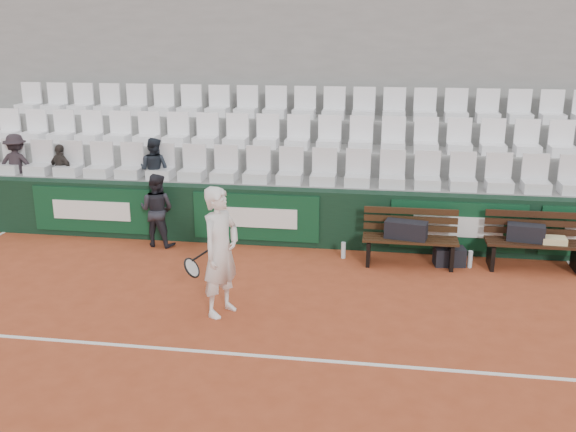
% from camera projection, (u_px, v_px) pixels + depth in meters
% --- Properties ---
extents(ground, '(80.00, 80.00, 0.00)m').
position_uv_depth(ground, '(208.00, 352.00, 7.56)').
color(ground, '#A84526').
rests_on(ground, ground).
extents(court_baseline, '(18.00, 0.06, 0.01)m').
position_uv_depth(court_baseline, '(208.00, 352.00, 7.56)').
color(court_baseline, white).
rests_on(court_baseline, ground).
extents(back_barrier, '(18.00, 0.34, 1.00)m').
position_uv_depth(back_barrier, '(273.00, 216.00, 11.19)').
color(back_barrier, black).
rests_on(back_barrier, ground).
extents(grandstand_tier_front, '(18.00, 0.95, 1.00)m').
position_uv_depth(grandstand_tier_front, '(275.00, 207.00, 11.80)').
color(grandstand_tier_front, gray).
rests_on(grandstand_tier_front, ground).
extents(grandstand_tier_mid, '(18.00, 0.95, 1.45)m').
position_uv_depth(grandstand_tier_mid, '(283.00, 183.00, 12.64)').
color(grandstand_tier_mid, gray).
rests_on(grandstand_tier_mid, ground).
extents(grandstand_tier_back, '(18.00, 0.95, 1.90)m').
position_uv_depth(grandstand_tier_back, '(290.00, 162.00, 13.47)').
color(grandstand_tier_back, gray).
rests_on(grandstand_tier_back, ground).
extents(grandstand_rear_wall, '(18.00, 0.30, 4.40)m').
position_uv_depth(grandstand_rear_wall, '(295.00, 99.00, 13.71)').
color(grandstand_rear_wall, gray).
rests_on(grandstand_rear_wall, ground).
extents(seat_row_front, '(11.90, 0.44, 0.63)m').
position_uv_depth(seat_row_front, '(273.00, 165.00, 11.40)').
color(seat_row_front, silver).
rests_on(seat_row_front, grandstand_tier_front).
extents(seat_row_mid, '(11.90, 0.44, 0.63)m').
position_uv_depth(seat_row_mid, '(282.00, 132.00, 12.17)').
color(seat_row_mid, white).
rests_on(seat_row_mid, grandstand_tier_mid).
extents(seat_row_back, '(11.90, 0.44, 0.63)m').
position_uv_depth(seat_row_back, '(289.00, 102.00, 12.95)').
color(seat_row_back, white).
rests_on(seat_row_back, grandstand_tier_back).
extents(bench_left, '(1.50, 0.56, 0.45)m').
position_uv_depth(bench_left, '(409.00, 251.00, 10.27)').
color(bench_left, '#341E0F').
rests_on(bench_left, ground).
extents(bench_right, '(1.50, 0.56, 0.45)m').
position_uv_depth(bench_right, '(533.00, 255.00, 10.09)').
color(bench_right, black).
rests_on(bench_right, ground).
extents(sports_bag_left, '(0.70, 0.41, 0.28)m').
position_uv_depth(sports_bag_left, '(406.00, 230.00, 10.17)').
color(sports_bag_left, black).
rests_on(sports_bag_left, bench_left).
extents(sports_bag_right, '(0.60, 0.35, 0.26)m').
position_uv_depth(sports_bag_right, '(526.00, 233.00, 10.05)').
color(sports_bag_right, black).
rests_on(sports_bag_right, bench_right).
extents(towel, '(0.37, 0.28, 0.10)m').
position_uv_depth(towel, '(554.00, 240.00, 9.95)').
color(towel, '#CDBC84').
rests_on(towel, bench_right).
extents(sports_bag_ground, '(0.52, 0.36, 0.29)m').
position_uv_depth(sports_bag_ground, '(449.00, 256.00, 10.28)').
color(sports_bag_ground, black).
rests_on(sports_bag_ground, ground).
extents(water_bottle_near, '(0.08, 0.08, 0.27)m').
position_uv_depth(water_bottle_near, '(343.00, 250.00, 10.59)').
color(water_bottle_near, silver).
rests_on(water_bottle_near, ground).
extents(water_bottle_far, '(0.08, 0.08, 0.28)m').
position_uv_depth(water_bottle_far, '(470.00, 259.00, 10.18)').
color(water_bottle_far, silver).
rests_on(water_bottle_far, ground).
extents(tennis_player, '(0.82, 0.75, 1.74)m').
position_uv_depth(tennis_player, '(220.00, 252.00, 8.36)').
color(tennis_player, silver).
rests_on(tennis_player, ground).
extents(ball_kid, '(0.69, 0.57, 1.28)m').
position_uv_depth(ball_kid, '(157.00, 210.00, 11.07)').
color(ball_kid, black).
rests_on(ball_kid, ground).
extents(spectator_a, '(0.82, 0.53, 1.19)m').
position_uv_depth(spectator_a, '(14.00, 142.00, 12.10)').
color(spectator_a, black).
rests_on(spectator_a, grandstand_tier_front).
extents(spectator_b, '(0.65, 0.44, 1.02)m').
position_uv_depth(spectator_b, '(59.00, 148.00, 11.99)').
color(spectator_b, '#2E2925').
rests_on(spectator_b, grandstand_tier_front).
extents(spectator_c, '(0.66, 0.55, 1.19)m').
position_uv_depth(spectator_c, '(153.00, 146.00, 11.70)').
color(spectator_c, '#1C222A').
rests_on(spectator_c, grandstand_tier_front).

